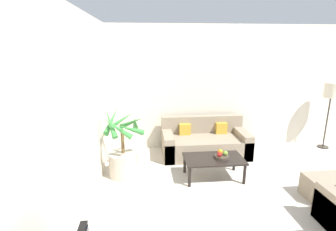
{
  "coord_description": "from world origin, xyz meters",
  "views": [
    {
      "loc": [
        -2.81,
        0.41,
        2.26
      ],
      "look_at": [
        -2.36,
        5.08,
        1.0
      ],
      "focal_mm": 28.0,
      "sensor_mm": 36.0,
      "label": 1
    }
  ],
  "objects": [
    {
      "name": "wall_back",
      "position": [
        0.0,
        6.06,
        1.35
      ],
      "size": [
        8.74,
        0.06,
        2.7
      ],
      "color": "beige",
      "rests_on": "ground_plane"
    },
    {
      "name": "wall_left",
      "position": [
        -3.6,
        3.01,
        1.35
      ],
      "size": [
        0.06,
        7.63,
        2.7
      ],
      "color": "beige",
      "rests_on": "ground_plane"
    },
    {
      "name": "potted_palm",
      "position": [
        -3.18,
        4.74,
        0.4
      ],
      "size": [
        0.73,
        0.8,
        1.22
      ],
      "color": "#ADA393",
      "rests_on": "ground_plane"
    },
    {
      "name": "sofa_loveseat",
      "position": [
        -1.54,
        5.53,
        0.26
      ],
      "size": [
        1.78,
        0.85,
        0.77
      ],
      "color": "gray",
      "rests_on": "ground_plane"
    },
    {
      "name": "floor_lamp",
      "position": [
        1.26,
        5.66,
        1.25
      ],
      "size": [
        0.31,
        0.31,
        1.49
      ],
      "color": "#2D2823",
      "rests_on": "ground_plane"
    },
    {
      "name": "coffee_table",
      "position": [
        -1.62,
        4.5,
        0.33
      ],
      "size": [
        1.02,
        0.6,
        0.38
      ],
      "color": "black",
      "rests_on": "ground_plane"
    },
    {
      "name": "fruit_bowl",
      "position": [
        -1.49,
        4.48,
        0.4
      ],
      "size": [
        0.25,
        0.25,
        0.05
      ],
      "color": "#42382D",
      "rests_on": "coffee_table"
    },
    {
      "name": "apple_red",
      "position": [
        -1.54,
        4.44,
        0.47
      ],
      "size": [
        0.08,
        0.08,
        0.08
      ],
      "color": "red",
      "rests_on": "fruit_bowl"
    },
    {
      "name": "apple_green",
      "position": [
        -1.42,
        4.48,
        0.47
      ],
      "size": [
        0.08,
        0.08,
        0.08
      ],
      "color": "olive",
      "rests_on": "fruit_bowl"
    },
    {
      "name": "orange_fruit",
      "position": [
        -1.5,
        4.55,
        0.47
      ],
      "size": [
        0.09,
        0.09,
        0.09
      ],
      "color": "orange",
      "rests_on": "fruit_bowl"
    },
    {
      "name": "ottoman",
      "position": [
        -0.08,
        3.71,
        0.17
      ],
      "size": [
        0.62,
        0.44,
        0.35
      ],
      "color": "gray",
      "rests_on": "ground_plane"
    }
  ]
}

